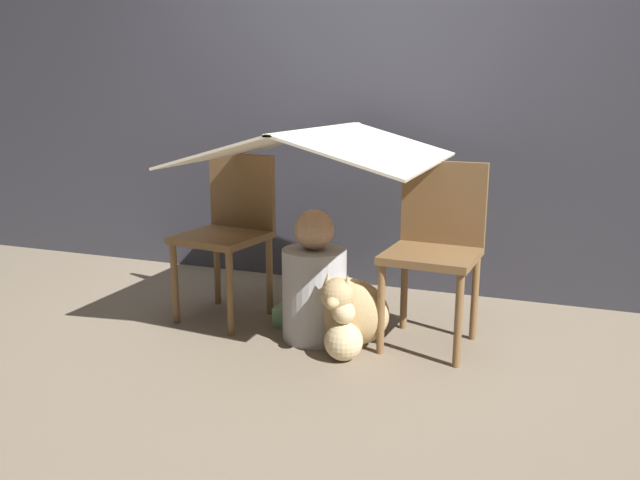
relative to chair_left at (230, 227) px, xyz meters
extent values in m
plane|color=gray|center=(0.54, -0.16, -0.49)|extent=(8.80, 8.80, 0.00)
cube|color=#3D3D47|center=(0.54, 0.82, 0.76)|extent=(7.00, 0.05, 2.50)
cylinder|color=brown|center=(-0.21, -0.22, -0.28)|extent=(0.04, 0.04, 0.43)
cylinder|color=brown|center=(0.14, -0.27, -0.28)|extent=(0.04, 0.04, 0.43)
cylinder|color=brown|center=(-0.16, 0.13, -0.28)|extent=(0.04, 0.04, 0.43)
cylinder|color=brown|center=(0.19, 0.08, -0.28)|extent=(0.04, 0.04, 0.43)
cube|color=brown|center=(-0.01, -0.07, -0.04)|extent=(0.47, 0.47, 0.04)
cube|color=brown|center=(0.02, 0.12, 0.18)|extent=(0.41, 0.09, 0.40)
cylinder|color=brown|center=(0.90, -0.24, -0.28)|extent=(0.04, 0.04, 0.43)
cylinder|color=brown|center=(1.26, -0.26, -0.28)|extent=(0.04, 0.04, 0.43)
cylinder|color=brown|center=(0.93, 0.12, -0.28)|extent=(0.04, 0.04, 0.43)
cylinder|color=brown|center=(1.29, 0.09, -0.28)|extent=(0.04, 0.04, 0.43)
cube|color=brown|center=(1.10, -0.07, -0.04)|extent=(0.44, 0.44, 0.04)
cube|color=brown|center=(1.11, 0.12, 0.18)|extent=(0.41, 0.06, 0.40)
cube|color=silver|center=(0.27, -0.07, 0.45)|extent=(0.56, 1.18, 0.16)
cube|color=silver|center=(0.82, -0.07, 0.45)|extent=(0.56, 1.18, 0.16)
cube|color=silver|center=(0.54, -0.07, 0.53)|extent=(0.04, 1.18, 0.01)
cylinder|color=#B2B2B7|center=(0.55, -0.17, -0.26)|extent=(0.31, 0.31, 0.45)
sphere|color=tan|center=(0.55, -0.17, 0.06)|extent=(0.19, 0.19, 0.19)
ellipsoid|color=tan|center=(0.73, -0.19, -0.32)|extent=(0.41, 0.22, 0.33)
sphere|color=tan|center=(0.73, -0.34, -0.19)|extent=(0.16, 0.16, 0.16)
ellipsoid|color=tan|center=(0.73, -0.41, -0.21)|extent=(0.06, 0.08, 0.05)
cone|color=tan|center=(0.68, -0.34, -0.13)|extent=(0.05, 0.05, 0.07)
cone|color=tan|center=(0.78, -0.34, -0.13)|extent=(0.05, 0.05, 0.07)
cube|color=#7FB27F|center=(0.48, 0.05, -0.44)|extent=(0.38, 0.31, 0.10)
sphere|color=beige|center=(0.77, -0.37, -0.40)|extent=(0.18, 0.18, 0.18)
sphere|color=beige|center=(0.77, -0.37, -0.26)|extent=(0.11, 0.11, 0.11)
camera|label=1|loc=(1.59, -2.88, 0.68)|focal=35.00mm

